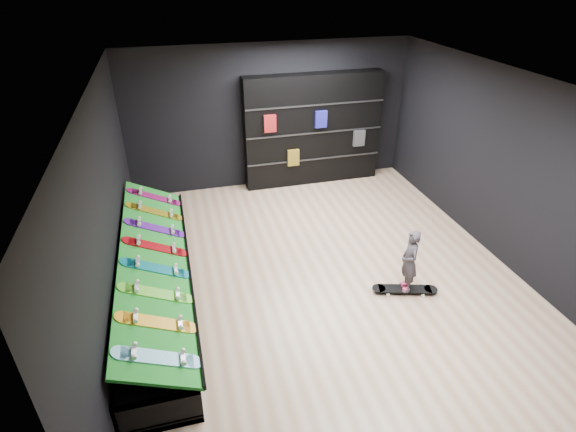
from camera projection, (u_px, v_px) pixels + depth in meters
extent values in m
cube|color=tan|center=(321.00, 271.00, 7.26)|extent=(6.00, 7.00, 0.01)
cube|color=white|center=(330.00, 84.00, 5.76)|extent=(6.00, 7.00, 0.01)
cube|color=black|center=(270.00, 117.00, 9.44)|extent=(6.00, 0.02, 3.00)
cube|color=black|center=(468.00, 377.00, 3.58)|extent=(6.00, 0.02, 3.00)
cube|color=black|center=(107.00, 215.00, 5.84)|extent=(0.02, 7.00, 3.00)
cube|color=black|center=(502.00, 167.00, 7.18)|extent=(0.02, 7.00, 3.00)
cube|color=#106717|center=(155.00, 259.00, 6.34)|extent=(0.92, 4.50, 0.46)
cube|color=black|center=(313.00, 130.00, 9.64)|extent=(2.98, 0.35, 2.38)
imported|color=black|center=(408.00, 272.00, 6.60)|extent=(0.20, 0.25, 0.60)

